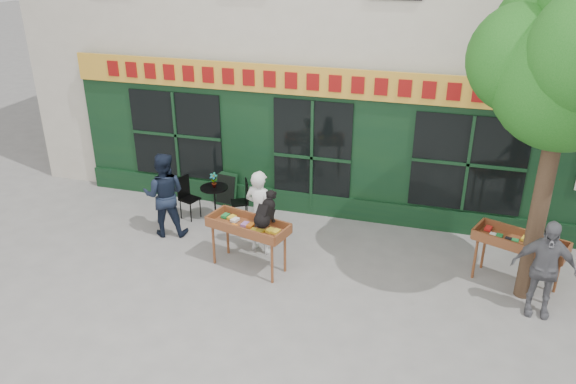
# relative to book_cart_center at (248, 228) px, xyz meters

# --- Properties ---
(ground) EXTENTS (80.00, 80.00, 0.00)m
(ground) POSITION_rel_book_cart_center_xyz_m (0.56, 0.20, -0.82)
(ground) COLOR slate
(ground) RESTS_ON ground
(street_tree) EXTENTS (3.05, 2.90, 5.60)m
(street_tree) POSITION_rel_book_cart_center_xyz_m (4.90, 0.56, 3.29)
(street_tree) COLOR #382619
(street_tree) RESTS_ON ground
(book_cart_center) EXTENTS (1.61, 0.97, 0.99)m
(book_cart_center) POSITION_rel_book_cart_center_xyz_m (0.00, 0.00, 0.00)
(book_cart_center) COLOR brown
(book_cart_center) RESTS_ON ground
(dog) EXTENTS (0.48, 0.67, 0.60)m
(dog) POSITION_rel_book_cart_center_xyz_m (0.35, -0.05, 0.47)
(dog) COLOR black
(dog) RESTS_ON book_cart_center
(woman) EXTENTS (0.70, 0.55, 1.70)m
(woman) POSITION_rel_book_cart_center_xyz_m (-0.00, 0.65, 0.03)
(woman) COLOR silver
(woman) RESTS_ON ground
(book_cart_right) EXTENTS (1.62, 1.13, 0.99)m
(book_cart_right) POSITION_rel_book_cart_center_xyz_m (4.71, 0.78, 0.00)
(book_cart_right) COLOR brown
(book_cart_right) RESTS_ON ground
(man_right) EXTENTS (1.00, 0.44, 1.69)m
(man_right) POSITION_rel_book_cart_center_xyz_m (5.01, 0.03, 0.02)
(man_right) COLOR slate
(man_right) RESTS_ON ground
(bistro_table) EXTENTS (0.60, 0.60, 0.76)m
(bistro_table) POSITION_rel_book_cart_center_xyz_m (-1.39, 1.67, -0.28)
(bistro_table) COLOR black
(bistro_table) RESTS_ON ground
(bistro_chair_left) EXTENTS (0.46, 0.46, 0.95)m
(bistro_chair_left) POSITION_rel_book_cart_center_xyz_m (-2.03, 1.60, -0.26)
(bistro_chair_left) COLOR black
(bistro_chair_left) RESTS_ON ground
(bistro_chair_right) EXTENTS (0.49, 0.49, 0.95)m
(bistro_chair_right) POSITION_rel_book_cart_center_xyz_m (-0.77, 1.76, -0.26)
(bistro_chair_right) COLOR black
(bistro_chair_right) RESTS_ON ground
(potted_plant) EXTENTS (0.18, 0.13, 0.33)m
(potted_plant) POSITION_rel_book_cart_center_xyz_m (-1.39, 1.67, 0.11)
(potted_plant) COLOR gray
(potted_plant) RESTS_ON bistro_table
(man_left) EXTENTS (1.02, 0.90, 1.78)m
(man_left) POSITION_rel_book_cart_center_xyz_m (-2.09, 0.77, 0.07)
(man_left) COLOR black
(man_left) RESTS_ON ground
(chalkboard) EXTENTS (0.58, 0.28, 0.79)m
(chalkboard) POSITION_rel_book_cart_center_xyz_m (-1.44, 2.39, -0.42)
(chalkboard) COLOR black
(chalkboard) RESTS_ON ground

